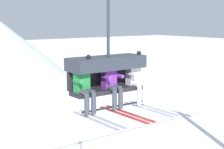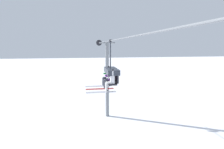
{
  "view_description": "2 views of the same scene",
  "coord_description": "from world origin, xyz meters",
  "px_view_note": "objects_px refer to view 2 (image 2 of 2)",
  "views": [
    {
      "loc": [
        -5.48,
        -7.26,
        6.88
      ],
      "look_at": [
        -0.73,
        -0.93,
        5.59
      ],
      "focal_mm": 55.0,
      "sensor_mm": 36.0,
      "label": 1
    },
    {
      "loc": [
        9.55,
        -2.44,
        7.33
      ],
      "look_at": [
        -0.52,
        -0.74,
        5.66
      ],
      "focal_mm": 28.0,
      "sensor_mm": 36.0,
      "label": 2
    }
  ],
  "objects_px": {
    "lift_tower_near": "(107,78)",
    "chairlift_chair": "(112,73)",
    "skier_green": "(106,76)",
    "skier_white": "(110,80)",
    "skier_purple": "(108,78)"
  },
  "relations": [
    {
      "from": "lift_tower_near",
      "to": "skier_green",
      "type": "distance_m",
      "value": 6.55
    },
    {
      "from": "skier_purple",
      "to": "skier_white",
      "type": "xyz_separation_m",
      "value": [
        0.76,
        0.01,
        0.02
      ]
    },
    {
      "from": "lift_tower_near",
      "to": "skier_purple",
      "type": "distance_m",
      "value": 7.28
    },
    {
      "from": "skier_white",
      "to": "chairlift_chair",
      "type": "bearing_deg",
      "value": 164.24
    },
    {
      "from": "skier_green",
      "to": "skier_purple",
      "type": "distance_m",
      "value": 0.75
    },
    {
      "from": "chairlift_chair",
      "to": "skier_purple",
      "type": "relative_size",
      "value": 1.68
    },
    {
      "from": "skier_green",
      "to": "skier_purple",
      "type": "bearing_deg",
      "value": -0.52
    },
    {
      "from": "skier_purple",
      "to": "lift_tower_near",
      "type": "bearing_deg",
      "value": 172.55
    },
    {
      "from": "skier_green",
      "to": "skier_purple",
      "type": "height_order",
      "value": "skier_green"
    },
    {
      "from": "lift_tower_near",
      "to": "skier_green",
      "type": "relative_size",
      "value": 4.66
    },
    {
      "from": "chairlift_chair",
      "to": "skier_purple",
      "type": "height_order",
      "value": "chairlift_chair"
    },
    {
      "from": "skier_green",
      "to": "skier_purple",
      "type": "xyz_separation_m",
      "value": [
        0.75,
        -0.01,
        -0.02
      ]
    },
    {
      "from": "lift_tower_near",
      "to": "chairlift_chair",
      "type": "xyz_separation_m",
      "value": [
        7.11,
        -0.71,
        1.59
      ]
    },
    {
      "from": "skier_green",
      "to": "lift_tower_near",
      "type": "bearing_deg",
      "value": 171.74
    },
    {
      "from": "lift_tower_near",
      "to": "skier_green",
      "type": "bearing_deg",
      "value": -8.26
    }
  ]
}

